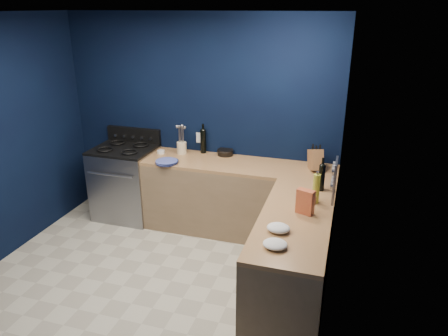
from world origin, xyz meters
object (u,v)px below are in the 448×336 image
at_px(utensil_crock, 182,148).
at_px(knife_block, 315,160).
at_px(crouton_bag, 305,202).
at_px(plate_stack, 167,162).
at_px(gas_range, 126,183).

distance_m(utensil_crock, knife_block, 1.67).
distance_m(utensil_crock, crouton_bag, 2.07).
distance_m(plate_stack, utensil_crock, 0.39).
xyz_separation_m(gas_range, knife_block, (2.41, 0.09, 0.56)).
relative_size(gas_range, utensil_crock, 6.12).
bearing_deg(gas_range, plate_stack, -17.37).
bearing_deg(utensil_crock, knife_block, -2.35).
xyz_separation_m(utensil_crock, knife_block, (1.67, -0.07, 0.04)).
xyz_separation_m(plate_stack, knife_block, (1.71, 0.31, 0.10)).
bearing_deg(utensil_crock, gas_range, -167.87).
bearing_deg(crouton_bag, knife_block, 110.99).
bearing_deg(crouton_bag, plate_stack, 174.44).
xyz_separation_m(plate_stack, utensil_crock, (0.04, 0.38, 0.06)).
bearing_deg(knife_block, plate_stack, 168.92).
bearing_deg(crouton_bag, gas_range, 176.69).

